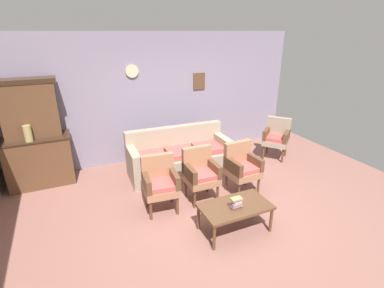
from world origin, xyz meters
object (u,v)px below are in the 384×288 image
at_px(armchair_near_cabinet, 200,172).
at_px(coffee_table, 235,208).
at_px(vase_on_cabinet, 28,133).
at_px(wingback_chair_by_fireplace, 277,136).
at_px(floral_couch, 180,157).
at_px(armchair_by_doorway, 242,166).
at_px(book_stack_on_table, 236,203).
at_px(armchair_row_middle, 160,181).
at_px(side_cabinet, 40,161).

relative_size(armchair_near_cabinet, coffee_table, 0.90).
xyz_separation_m(vase_on_cabinet, wingback_chair_by_fireplace, (4.88, -0.62, -0.57)).
relative_size(vase_on_cabinet, floral_couch, 0.14).
relative_size(armchair_near_cabinet, armchair_by_doorway, 1.00).
height_order(armchair_near_cabinet, book_stack_on_table, armchair_near_cabinet).
bearing_deg(coffee_table, vase_on_cabinet, 136.67).
height_order(vase_on_cabinet, armchair_row_middle, vase_on_cabinet).
height_order(armchair_near_cabinet, wingback_chair_by_fireplace, same).
bearing_deg(side_cabinet, armchair_by_doorway, -28.32).
relative_size(floral_couch, armchair_by_doorway, 2.29).
xyz_separation_m(vase_on_cabinet, armchair_near_cabinet, (2.56, -1.49, -0.57)).
xyz_separation_m(vase_on_cabinet, floral_couch, (2.60, -0.44, -0.75)).
xyz_separation_m(side_cabinet, armchair_by_doorway, (3.25, -1.75, 0.03)).
distance_m(side_cabinet, coffee_table, 3.68).
bearing_deg(book_stack_on_table, wingback_chair_by_fireplace, 39.99).
height_order(floral_couch, wingback_chair_by_fireplace, same).
xyz_separation_m(armchair_row_middle, wingback_chair_by_fireplace, (3.04, 0.90, 0.00)).
distance_m(armchair_by_doorway, book_stack_on_table, 1.21).
xyz_separation_m(wingback_chair_by_fireplace, book_stack_on_table, (-2.28, -1.91, -0.00)).
bearing_deg(armchair_row_middle, wingback_chair_by_fireplace, 16.53).
bearing_deg(book_stack_on_table, vase_on_cabinet, 135.62).
height_order(armchair_row_middle, coffee_table, armchair_row_middle).
bearing_deg(armchair_near_cabinet, vase_on_cabinet, 149.71).
bearing_deg(book_stack_on_table, floral_couch, 89.81).
xyz_separation_m(coffee_table, book_stack_on_table, (-0.03, -0.06, 0.12)).
bearing_deg(armchair_by_doorway, floral_couch, 122.43).
bearing_deg(coffee_table, floral_couch, 90.75).
xyz_separation_m(side_cabinet, coffee_table, (2.55, -2.65, -0.09)).
relative_size(vase_on_cabinet, wingback_chair_by_fireplace, 0.32).
height_order(armchair_row_middle, wingback_chair_by_fireplace, same).
distance_m(side_cabinet, wingback_chair_by_fireplace, 4.87).
relative_size(vase_on_cabinet, coffee_table, 0.29).
xyz_separation_m(armchair_near_cabinet, book_stack_on_table, (0.04, -1.05, -0.00)).
relative_size(armchair_near_cabinet, wingback_chair_by_fireplace, 1.00).
distance_m(wingback_chair_by_fireplace, coffee_table, 2.92).
relative_size(armchair_row_middle, armchair_by_doorway, 1.00).
bearing_deg(vase_on_cabinet, armchair_row_middle, -39.79).
xyz_separation_m(armchair_row_middle, armchair_by_doorway, (1.49, -0.05, 0.00)).
relative_size(floral_couch, armchair_near_cabinet, 2.29).
distance_m(wingback_chair_by_fireplace, book_stack_on_table, 2.98).
xyz_separation_m(floral_couch, armchair_row_middle, (-0.77, -1.09, 0.17)).
xyz_separation_m(armchair_near_cabinet, armchair_by_doorway, (0.77, -0.08, 0.00)).
bearing_deg(book_stack_on_table, armchair_row_middle, 126.95).
relative_size(armchair_by_doorway, book_stack_on_table, 5.44).
height_order(wingback_chair_by_fireplace, book_stack_on_table, wingback_chair_by_fireplace).
bearing_deg(coffee_table, wingback_chair_by_fireplace, 39.51).
relative_size(wingback_chair_by_fireplace, coffee_table, 0.90).
xyz_separation_m(side_cabinet, wingback_chair_by_fireplace, (4.80, -0.80, 0.03)).
relative_size(armchair_by_doorway, coffee_table, 0.90).
height_order(side_cabinet, armchair_near_cabinet, side_cabinet).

